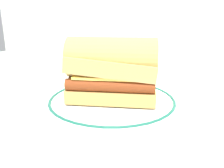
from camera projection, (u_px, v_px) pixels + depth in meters
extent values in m
plane|color=white|center=(109.00, 102.00, 0.51)|extent=(1.50, 1.50, 0.00)
cylinder|color=white|center=(112.00, 102.00, 0.50)|extent=(0.28, 0.28, 0.01)
torus|color=#195947|center=(112.00, 99.00, 0.50)|extent=(0.26, 0.26, 0.01)
cube|color=tan|center=(112.00, 92.00, 0.49)|extent=(0.19, 0.15, 0.03)
cylinder|color=maroon|center=(110.00, 86.00, 0.45)|extent=(0.16, 0.08, 0.02)
cylinder|color=brown|center=(111.00, 82.00, 0.47)|extent=(0.16, 0.08, 0.02)
cylinder|color=brown|center=(113.00, 79.00, 0.49)|extent=(0.16, 0.08, 0.02)
cylinder|color=brown|center=(114.00, 76.00, 0.52)|extent=(0.16, 0.08, 0.02)
cube|color=#EFC64C|center=(112.00, 74.00, 0.48)|extent=(0.16, 0.13, 0.01)
cube|color=tan|center=(112.00, 65.00, 0.47)|extent=(0.20, 0.15, 0.05)
cylinder|color=tan|center=(112.00, 58.00, 0.47)|extent=(0.19, 0.14, 0.08)
cylinder|color=silver|center=(166.00, 59.00, 0.69)|extent=(0.06, 0.06, 0.11)
cylinder|color=gold|center=(165.00, 69.00, 0.70)|extent=(0.05, 0.05, 0.05)
cylinder|color=white|center=(216.00, 76.00, 0.61)|extent=(0.03, 0.03, 0.05)
sphere|color=silver|center=(218.00, 62.00, 0.60)|extent=(0.03, 0.03, 0.03)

